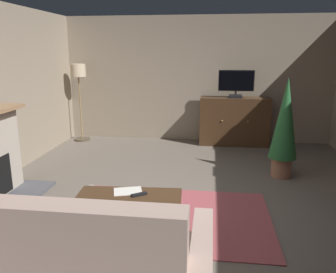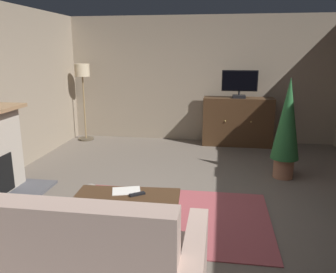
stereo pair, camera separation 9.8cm
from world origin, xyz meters
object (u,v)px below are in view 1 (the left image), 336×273
at_px(cat, 92,194).
at_px(folded_newspaper, 128,191).
at_px(floor_lamp, 79,82).
at_px(television, 236,83).
at_px(sofa_floral, 76,272).
at_px(tv_remote, 139,194).
at_px(tv_cabinet, 234,122).
at_px(potted_plant_leafy_by_curtain, 285,124).
at_px(coffee_table, 129,200).

bearing_deg(cat, folded_newspaper, -42.56).
distance_m(cat, floor_lamp, 3.52).
distance_m(television, sofa_floral, 5.20).
bearing_deg(cat, tv_remote, -40.83).
bearing_deg(tv_cabinet, sofa_floral, -106.02).
bearing_deg(tv_cabinet, potted_plant_leafy_by_curtain, -70.63).
relative_size(television, tv_remote, 4.15).
relative_size(sofa_floral, floor_lamp, 1.21).
bearing_deg(floor_lamp, coffee_table, -62.12).
height_order(folded_newspaper, sofa_floral, sofa_floral).
xyz_separation_m(coffee_table, potted_plant_leafy_by_curtain, (1.95, 1.99, 0.45)).
distance_m(tv_remote, cat, 1.08).
height_order(tv_remote, folded_newspaper, tv_remote).
bearing_deg(floor_lamp, tv_cabinet, 1.19).
xyz_separation_m(potted_plant_leafy_by_curtain, cat, (-2.62, -1.31, -0.73)).
distance_m(television, cat, 3.84).
xyz_separation_m(tv_cabinet, coffee_table, (-1.31, -3.80, -0.09)).
bearing_deg(tv_cabinet, folded_newspaper, -109.94).
bearing_deg(sofa_floral, coffee_table, 84.22).
xyz_separation_m(sofa_floral, floor_lamp, (-1.86, 4.90, 0.94)).
bearing_deg(sofa_floral, folded_newspaper, 86.30).
distance_m(tv_cabinet, tv_remote, 3.98).
xyz_separation_m(potted_plant_leafy_by_curtain, floor_lamp, (-3.92, 1.75, 0.43)).
bearing_deg(floor_lamp, television, 0.27).
xyz_separation_m(coffee_table, cat, (-0.67, 0.68, -0.27)).
bearing_deg(television, floor_lamp, -179.73).
bearing_deg(tv_remote, tv_cabinet, -143.25).
height_order(television, tv_remote, television).
bearing_deg(sofa_floral, tv_cabinet, 73.98).
bearing_deg(tv_remote, sofa_floral, 43.53).
height_order(potted_plant_leafy_by_curtain, cat, potted_plant_leafy_by_curtain).
bearing_deg(folded_newspaper, floor_lamp, 101.32).
bearing_deg(potted_plant_leafy_by_curtain, coffee_table, -134.37).
xyz_separation_m(television, tv_remote, (-1.20, -3.74, -0.84)).
bearing_deg(folded_newspaper, tv_cabinet, 53.31).
height_order(coffee_table, potted_plant_leafy_by_curtain, potted_plant_leafy_by_curtain).
distance_m(tv_remote, floor_lamp, 4.35).
bearing_deg(folded_newspaper, cat, 120.69).
height_order(tv_cabinet, coffee_table, tv_cabinet).
bearing_deg(tv_remote, television, -143.49).
distance_m(television, floor_lamp, 3.28).
height_order(coffee_table, floor_lamp, floor_lamp).
xyz_separation_m(coffee_table, tv_remote, (0.11, 0.01, 0.06)).
xyz_separation_m(tv_cabinet, floor_lamp, (-3.28, -0.07, 0.80)).
distance_m(tv_cabinet, floor_lamp, 3.38).
xyz_separation_m(tv_remote, potted_plant_leafy_by_curtain, (1.84, 1.98, 0.39)).
distance_m(potted_plant_leafy_by_curtain, floor_lamp, 4.31).
bearing_deg(potted_plant_leafy_by_curtain, tv_cabinet, 109.37).
bearing_deg(potted_plant_leafy_by_curtain, television, 109.91).
height_order(tv_cabinet, potted_plant_leafy_by_curtain, potted_plant_leafy_by_curtain).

